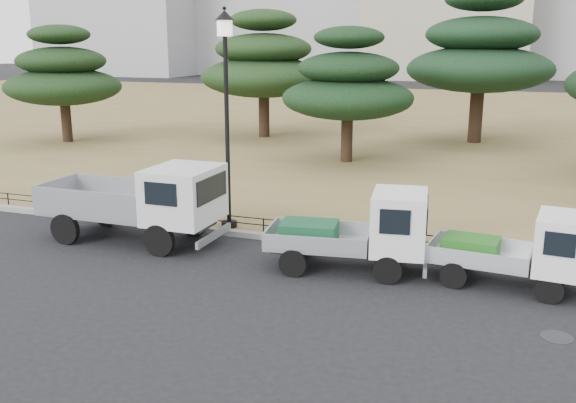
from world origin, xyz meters
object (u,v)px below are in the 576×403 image
at_px(truck_kei_front, 359,231).
at_px(street_lamp, 226,84).
at_px(tarp_pile, 78,197).
at_px(truck_large, 141,199).
at_px(truck_kei_rear, 521,250).

height_order(truck_kei_front, street_lamp, street_lamp).
bearing_deg(tarp_pile, street_lamp, -2.83).
xyz_separation_m(truck_large, truck_kei_front, (6.13, -0.21, -0.22)).
bearing_deg(tarp_pile, truck_kei_rear, -8.46).
distance_m(truck_kei_front, street_lamp, 5.67).
relative_size(truck_large, street_lamp, 0.83).
relative_size(truck_kei_front, street_lamp, 0.65).
xyz_separation_m(truck_kei_front, truck_kei_rear, (3.64, 0.14, -0.10)).
distance_m(truck_large, truck_kei_rear, 9.77).
xyz_separation_m(truck_large, street_lamp, (1.85, 1.64, 3.01)).
relative_size(truck_large, tarp_pile, 3.02).
relative_size(truck_kei_front, tarp_pile, 2.38).
bearing_deg(street_lamp, truck_kei_rear, -12.23).
height_order(truck_large, truck_kei_rear, truck_large).
relative_size(truck_kei_front, truck_kei_rear, 1.12).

